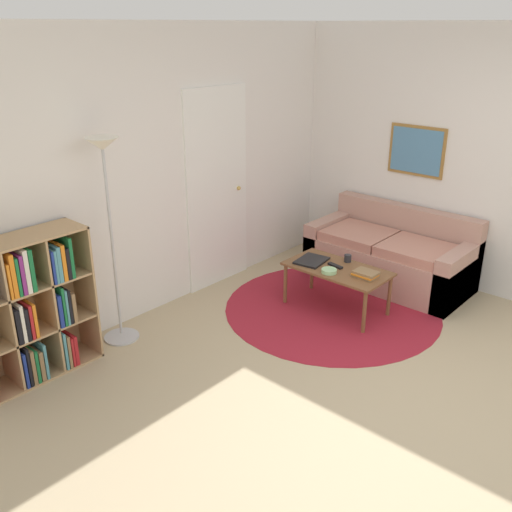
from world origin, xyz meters
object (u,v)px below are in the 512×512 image
(coffee_table, at_px, (337,272))
(laptop, at_px, (312,261))
(bowl, at_px, (329,271))
(couch, at_px, (392,256))
(floor_lamp, at_px, (107,188))
(cup, at_px, (348,258))
(bookshelf, at_px, (19,311))

(coffee_table, xyz_separation_m, laptop, (-0.04, 0.28, 0.06))
(bowl, bearing_deg, couch, -2.77)
(floor_lamp, xyz_separation_m, couch, (2.67, -1.15, -1.08))
(laptop, height_order, cup, cup)
(coffee_table, relative_size, bowl, 6.82)
(bookshelf, bearing_deg, coffee_table, -23.78)
(couch, xyz_separation_m, bowl, (-1.10, 0.05, 0.17))
(coffee_table, bearing_deg, couch, -3.52)
(laptop, bearing_deg, couch, -18.61)
(bookshelf, distance_m, cup, 2.96)
(bookshelf, bearing_deg, bowl, -25.16)
(bookshelf, relative_size, coffee_table, 1.17)
(floor_lamp, relative_size, cup, 24.29)
(bookshelf, height_order, bowl, bookshelf)
(bookshelf, height_order, coffee_table, bookshelf)
(cup, bearing_deg, laptop, 130.65)
(floor_lamp, bearing_deg, couch, -23.41)
(coffee_table, bearing_deg, bowl, -177.83)
(coffee_table, relative_size, cup, 13.49)
(bowl, bearing_deg, floor_lamp, 144.88)
(bookshelf, xyz_separation_m, couch, (3.51, -1.18, -0.30))
(cup, bearing_deg, floor_lamp, 150.29)
(couch, relative_size, coffee_table, 1.70)
(couch, distance_m, laptop, 1.06)
(floor_lamp, xyz_separation_m, bowl, (1.57, -1.10, -0.91))
(bookshelf, height_order, laptop, bookshelf)
(bookshelf, relative_size, couch, 0.69)
(bookshelf, xyz_separation_m, cup, (2.74, -1.11, -0.11))
(coffee_table, bearing_deg, cup, 3.29)
(floor_lamp, xyz_separation_m, cup, (1.90, -1.08, -0.89))
(bookshelf, bearing_deg, cup, -22.11)
(bookshelf, distance_m, couch, 3.71)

